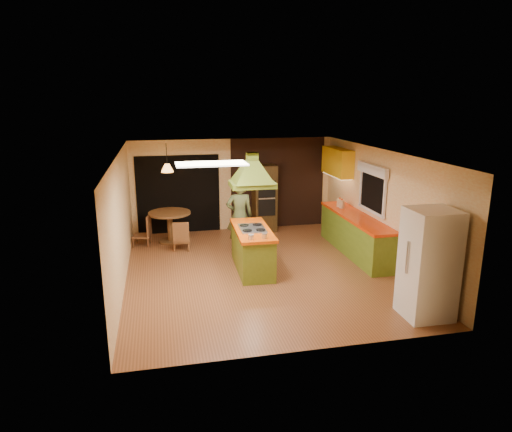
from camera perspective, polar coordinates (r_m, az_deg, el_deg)
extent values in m
plane|color=brown|center=(9.80, 0.38, -6.80)|extent=(6.50, 6.50, 0.00)
plane|color=#F9E2B2|center=(12.53, -2.83, 3.92)|extent=(5.50, 0.00, 5.50)
plane|color=#F9E2B2|center=(6.42, 6.73, -6.77)|extent=(5.50, 0.00, 5.50)
plane|color=#F9E2B2|center=(9.23, -16.51, -0.60)|extent=(0.00, 6.50, 6.50)
plane|color=#F9E2B2|center=(10.34, 15.44, 1.08)|extent=(0.00, 6.50, 6.50)
plane|color=silver|center=(9.18, 0.41, 7.88)|extent=(6.50, 6.50, 0.00)
cube|color=#381E14|center=(12.77, 2.74, 4.12)|extent=(2.64, 0.03, 2.50)
cube|color=black|center=(12.40, -9.67, 2.67)|extent=(2.20, 0.03, 2.10)
cube|color=olive|center=(10.94, 12.33, -2.43)|extent=(0.58, 3.00, 0.86)
cube|color=#E53807|center=(10.82, 12.46, -0.10)|extent=(0.62, 3.05, 0.06)
cube|color=yellow|center=(12.10, 10.14, 6.69)|extent=(0.34, 1.40, 0.70)
cube|color=black|center=(10.61, 14.43, 3.15)|extent=(0.03, 1.16, 0.96)
cube|color=white|center=(10.51, 14.34, 5.65)|extent=(0.10, 1.35, 0.22)
cube|color=white|center=(7.83, -5.60, 6.51)|extent=(1.20, 0.60, 0.03)
cube|color=olive|center=(9.71, -0.45, -4.33)|extent=(0.73, 1.75, 0.85)
cube|color=#D84A07|center=(9.57, -0.46, -1.76)|extent=(0.79, 1.84, 0.06)
cube|color=silver|center=(9.56, -0.46, -1.54)|extent=(0.55, 0.78, 0.02)
cube|color=#596D1B|center=(9.35, -0.47, 3.97)|extent=(0.91, 0.66, 0.11)
pyramid|color=#596D1B|center=(9.27, -0.48, 7.00)|extent=(0.91, 0.66, 0.45)
cube|color=#596D1B|center=(9.26, -0.48, 7.48)|extent=(0.22, 0.22, 0.15)
imported|color=#434D29|center=(10.76, -2.07, 0.03)|extent=(0.65, 0.45, 1.74)
cube|color=white|center=(8.04, 20.79, -5.64)|extent=(0.77, 0.73, 1.85)
cube|color=#463116|center=(12.46, 1.05, 2.26)|extent=(0.61, 0.59, 1.81)
cube|color=black|center=(12.11, 1.38, 3.35)|extent=(0.47, 0.03, 0.45)
cube|color=black|center=(12.22, 1.36, 1.05)|extent=(0.47, 0.03, 0.45)
cylinder|color=brown|center=(11.63, -10.77, 0.38)|extent=(1.06, 1.06, 0.05)
cylinder|color=brown|center=(11.72, -10.68, -1.38)|extent=(0.14, 0.14, 0.74)
cylinder|color=brown|center=(11.83, -10.60, -3.10)|extent=(0.59, 0.59, 0.05)
cone|color=#FF9E3F|center=(11.41, -11.04, 5.91)|extent=(0.33, 0.33, 0.20)
cylinder|color=beige|center=(11.46, 10.68, 1.47)|extent=(0.15, 0.15, 0.19)
cylinder|color=#FFF5CD|center=(11.58, 10.41, 1.63)|extent=(0.16, 0.16, 0.20)
cylinder|color=beige|center=(11.57, 10.45, 1.56)|extent=(0.17, 0.17, 0.18)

